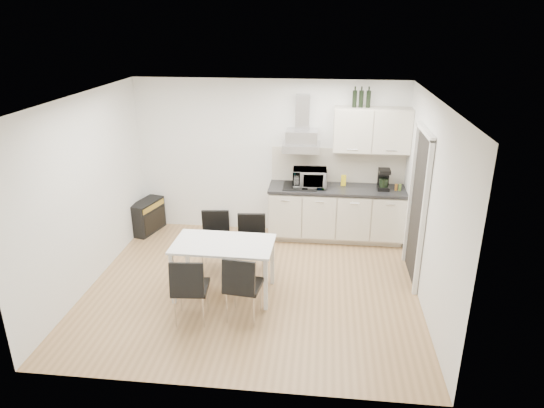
% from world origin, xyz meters
% --- Properties ---
extents(ground, '(4.50, 4.50, 0.00)m').
position_xyz_m(ground, '(0.00, 0.00, 0.00)').
color(ground, tan).
rests_on(ground, ground).
extents(wall_back, '(4.50, 0.10, 2.60)m').
position_xyz_m(wall_back, '(0.00, 2.00, 1.30)').
color(wall_back, white).
rests_on(wall_back, ground).
extents(wall_front, '(4.50, 0.10, 2.60)m').
position_xyz_m(wall_front, '(0.00, -2.00, 1.30)').
color(wall_front, white).
rests_on(wall_front, ground).
extents(wall_left, '(0.10, 4.00, 2.60)m').
position_xyz_m(wall_left, '(-2.25, 0.00, 1.30)').
color(wall_left, white).
rests_on(wall_left, ground).
extents(wall_right, '(0.10, 4.00, 2.60)m').
position_xyz_m(wall_right, '(2.25, 0.00, 1.30)').
color(wall_right, white).
rests_on(wall_right, ground).
extents(ceiling, '(4.50, 4.50, 0.00)m').
position_xyz_m(ceiling, '(0.00, 0.00, 2.60)').
color(ceiling, white).
rests_on(ceiling, wall_back).
extents(doorway, '(0.08, 1.04, 2.10)m').
position_xyz_m(doorway, '(2.21, 0.55, 1.05)').
color(doorway, white).
rests_on(doorway, ground).
extents(kitchenette, '(2.22, 0.64, 2.52)m').
position_xyz_m(kitchenette, '(1.19, 1.73, 0.83)').
color(kitchenette, beige).
rests_on(kitchenette, ground).
extents(dining_table, '(1.33, 0.77, 0.75)m').
position_xyz_m(dining_table, '(-0.35, -0.20, 0.66)').
color(dining_table, white).
rests_on(dining_table, ground).
extents(chair_far_left, '(0.49, 0.54, 0.88)m').
position_xyz_m(chair_far_left, '(-0.61, 0.42, 0.44)').
color(chair_far_left, black).
rests_on(chair_far_left, ground).
extents(chair_far_right, '(0.49, 0.54, 0.88)m').
position_xyz_m(chair_far_right, '(-0.07, 0.36, 0.44)').
color(chair_far_right, black).
rests_on(chair_far_right, ground).
extents(chair_near_left, '(0.48, 0.54, 0.88)m').
position_xyz_m(chair_near_left, '(-0.63, -0.85, 0.44)').
color(chair_near_left, black).
rests_on(chair_near_left, ground).
extents(chair_near_right, '(0.49, 0.55, 0.88)m').
position_xyz_m(chair_near_right, '(0.00, -0.73, 0.44)').
color(chair_near_right, black).
rests_on(chair_near_right, ground).
extents(guitar_amp, '(0.45, 0.72, 0.56)m').
position_xyz_m(guitar_amp, '(-2.09, 1.65, 0.28)').
color(guitar_amp, black).
rests_on(guitar_amp, ground).
extents(floor_speaker, '(0.23, 0.21, 0.30)m').
position_xyz_m(floor_speaker, '(-0.82, 1.90, 0.15)').
color(floor_speaker, black).
rests_on(floor_speaker, ground).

